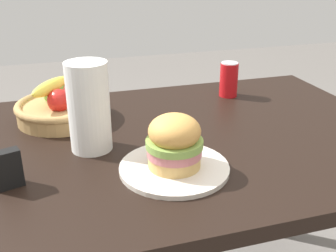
# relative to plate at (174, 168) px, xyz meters

# --- Properties ---
(dining_table) EXTENTS (1.40, 0.90, 0.75)m
(dining_table) POSITION_rel_plate_xyz_m (0.04, 0.19, -0.11)
(dining_table) COLOR black
(dining_table) RESTS_ON ground_plane
(plate) EXTENTS (0.27, 0.27, 0.01)m
(plate) POSITION_rel_plate_xyz_m (0.00, 0.00, 0.00)
(plate) COLOR silver
(plate) RESTS_ON dining_table
(sandwich) EXTENTS (0.14, 0.14, 0.13)m
(sandwich) POSITION_rel_plate_xyz_m (0.00, -0.00, 0.07)
(sandwich) COLOR #DBAD60
(sandwich) RESTS_ON plate
(soda_can) EXTENTS (0.07, 0.07, 0.13)m
(soda_can) POSITION_rel_plate_xyz_m (0.36, 0.47, 0.06)
(soda_can) COLOR red
(soda_can) RESTS_ON dining_table
(fruit_basket) EXTENTS (0.29, 0.29, 0.14)m
(fruit_basket) POSITION_rel_plate_xyz_m (-0.24, 0.41, 0.04)
(fruit_basket) COLOR tan
(fruit_basket) RESTS_ON dining_table
(paper_towel_roll) EXTENTS (0.11, 0.11, 0.24)m
(paper_towel_roll) POSITION_rel_plate_xyz_m (-0.18, 0.18, 0.11)
(paper_towel_roll) COLOR white
(paper_towel_roll) RESTS_ON dining_table
(napkin_holder) EXTENTS (0.07, 0.05, 0.09)m
(napkin_holder) POSITION_rel_plate_xyz_m (-0.38, 0.04, 0.04)
(napkin_holder) COLOR black
(napkin_holder) RESTS_ON dining_table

